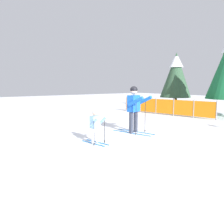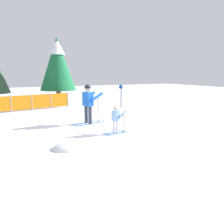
% 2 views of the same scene
% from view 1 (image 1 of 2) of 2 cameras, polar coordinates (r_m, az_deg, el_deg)
% --- Properties ---
extents(ground_plane, '(60.00, 60.00, 0.00)m').
position_cam_1_polar(ground_plane, '(8.52, 5.85, -5.52)').
color(ground_plane, white).
extents(skier_adult, '(1.75, 0.89, 1.81)m').
position_cam_1_polar(skier_adult, '(8.44, 5.86, 1.86)').
color(skier_adult, '#1966B2').
rests_on(skier_adult, ground_plane).
extents(skier_child, '(1.05, 0.53, 1.09)m').
position_cam_1_polar(skier_child, '(6.94, -4.35, -3.05)').
color(skier_child, '#1966B2').
rests_on(skier_child, ground_plane).
extents(safety_fence, '(6.08, 1.05, 1.05)m').
position_cam_1_polar(safety_fence, '(13.90, 13.57, 1.42)').
color(safety_fence, gray).
rests_on(safety_fence, ground_plane).
extents(conifer_far, '(2.30, 2.30, 4.27)m').
position_cam_1_polar(conifer_far, '(17.45, 16.36, 9.43)').
color(conifer_far, '#4C3823').
rests_on(conifer_far, ground_plane).
extents(snow_mound, '(0.95, 0.81, 0.38)m').
position_cam_1_polar(snow_mound, '(8.54, -17.58, -5.79)').
color(snow_mound, white).
rests_on(snow_mound, ground_plane).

